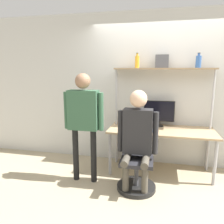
{
  "coord_description": "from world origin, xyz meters",
  "views": [
    {
      "loc": [
        -0.02,
        -3.2,
        1.71
      ],
      "look_at": [
        -0.73,
        -0.09,
        1.09
      ],
      "focal_mm": 35.0,
      "sensor_mm": 36.0,
      "label": 1
    }
  ],
  "objects_px": {
    "cell_phone": "(155,131)",
    "laptop": "(139,126)",
    "office_chair": "(137,170)",
    "bottle_blue": "(198,61)",
    "storage_box": "(162,61)",
    "monitor": "(159,112)",
    "person_standing": "(84,114)",
    "person_seated": "(137,133)",
    "bottle_amber": "(137,62)"
  },
  "relations": [
    {
      "from": "cell_phone",
      "to": "laptop",
      "type": "bearing_deg",
      "value": 168.73
    },
    {
      "from": "monitor",
      "to": "cell_phone",
      "type": "relative_size",
      "value": 3.48
    },
    {
      "from": "office_chair",
      "to": "person_standing",
      "type": "height_order",
      "value": "person_standing"
    },
    {
      "from": "laptop",
      "to": "bottle_blue",
      "type": "xyz_separation_m",
      "value": [
        0.9,
        0.29,
        1.04
      ]
    },
    {
      "from": "storage_box",
      "to": "bottle_blue",
      "type": "bearing_deg",
      "value": -0.0
    },
    {
      "from": "bottle_blue",
      "to": "storage_box",
      "type": "xyz_separation_m",
      "value": [
        -0.57,
        0.0,
        0.01
      ]
    },
    {
      "from": "laptop",
      "to": "storage_box",
      "type": "relative_size",
      "value": 1.39
    },
    {
      "from": "storage_box",
      "to": "bottle_amber",
      "type": "bearing_deg",
      "value": 180.0
    },
    {
      "from": "monitor",
      "to": "person_standing",
      "type": "relative_size",
      "value": 0.31
    },
    {
      "from": "office_chair",
      "to": "monitor",
      "type": "bearing_deg",
      "value": 71.6
    },
    {
      "from": "storage_box",
      "to": "office_chair",
      "type": "bearing_deg",
      "value": -109.38
    },
    {
      "from": "laptop",
      "to": "bottle_blue",
      "type": "relative_size",
      "value": 1.25
    },
    {
      "from": "laptop",
      "to": "office_chair",
      "type": "distance_m",
      "value": 0.75
    },
    {
      "from": "office_chair",
      "to": "bottle_amber",
      "type": "distance_m",
      "value": 1.77
    },
    {
      "from": "person_seated",
      "to": "cell_phone",
      "type": "bearing_deg",
      "value": 66.93
    },
    {
      "from": "laptop",
      "to": "cell_phone",
      "type": "xyz_separation_m",
      "value": [
        0.26,
        -0.05,
        -0.06
      ]
    },
    {
      "from": "person_standing",
      "to": "bottle_blue",
      "type": "distance_m",
      "value": 2.0
    },
    {
      "from": "person_standing",
      "to": "bottle_blue",
      "type": "relative_size",
      "value": 7.08
    },
    {
      "from": "laptop",
      "to": "storage_box",
      "type": "bearing_deg",
      "value": 41.19
    },
    {
      "from": "bottle_blue",
      "to": "cell_phone",
      "type": "bearing_deg",
      "value": -151.73
    },
    {
      "from": "person_seated",
      "to": "bottle_blue",
      "type": "bearing_deg",
      "value": 45.29
    },
    {
      "from": "storage_box",
      "to": "cell_phone",
      "type": "bearing_deg",
      "value": -100.65
    },
    {
      "from": "bottle_amber",
      "to": "bottle_blue",
      "type": "height_order",
      "value": "bottle_amber"
    },
    {
      "from": "person_standing",
      "to": "storage_box",
      "type": "distance_m",
      "value": 1.56
    },
    {
      "from": "monitor",
      "to": "cell_phone",
      "type": "bearing_deg",
      "value": -98.39
    },
    {
      "from": "person_seated",
      "to": "bottle_blue",
      "type": "height_order",
      "value": "bottle_blue"
    },
    {
      "from": "office_chair",
      "to": "person_standing",
      "type": "xyz_separation_m",
      "value": [
        -0.81,
        0.04,
        0.79
      ]
    },
    {
      "from": "person_seated",
      "to": "person_standing",
      "type": "height_order",
      "value": "person_standing"
    },
    {
      "from": "bottle_amber",
      "to": "bottle_blue",
      "type": "xyz_separation_m",
      "value": [
        0.98,
        -0.0,
        -0.01
      ]
    },
    {
      "from": "monitor",
      "to": "person_standing",
      "type": "distance_m",
      "value": 1.35
    },
    {
      "from": "monitor",
      "to": "office_chair",
      "type": "height_order",
      "value": "monitor"
    },
    {
      "from": "person_standing",
      "to": "cell_phone",
      "type": "bearing_deg",
      "value": 22.95
    },
    {
      "from": "cell_phone",
      "to": "office_chair",
      "type": "bearing_deg",
      "value": -115.05
    },
    {
      "from": "cell_phone",
      "to": "person_standing",
      "type": "height_order",
      "value": "person_standing"
    },
    {
      "from": "person_seated",
      "to": "bottle_amber",
      "type": "relative_size",
      "value": 5.8
    },
    {
      "from": "office_chair",
      "to": "bottle_blue",
      "type": "xyz_separation_m",
      "value": [
        0.86,
        0.82,
        1.56
      ]
    },
    {
      "from": "office_chair",
      "to": "bottle_amber",
      "type": "height_order",
      "value": "bottle_amber"
    },
    {
      "from": "laptop",
      "to": "bottle_blue",
      "type": "distance_m",
      "value": 1.4
    },
    {
      "from": "office_chair",
      "to": "bottle_blue",
      "type": "relative_size",
      "value": 3.89
    },
    {
      "from": "cell_phone",
      "to": "person_seated",
      "type": "height_order",
      "value": "person_seated"
    },
    {
      "from": "monitor",
      "to": "cell_phone",
      "type": "xyz_separation_m",
      "value": [
        -0.05,
        -0.35,
        -0.24
      ]
    },
    {
      "from": "laptop",
      "to": "person_seated",
      "type": "distance_m",
      "value": 0.58
    },
    {
      "from": "office_chair",
      "to": "person_seated",
      "type": "xyz_separation_m",
      "value": [
        0.0,
        -0.04,
        0.57
      ]
    },
    {
      "from": "bottle_amber",
      "to": "bottle_blue",
      "type": "relative_size",
      "value": 1.06
    },
    {
      "from": "office_chair",
      "to": "person_seated",
      "type": "relative_size",
      "value": 0.63
    },
    {
      "from": "monitor",
      "to": "person_standing",
      "type": "height_order",
      "value": "person_standing"
    },
    {
      "from": "laptop",
      "to": "person_standing",
      "type": "height_order",
      "value": "person_standing"
    },
    {
      "from": "person_standing",
      "to": "monitor",
      "type": "bearing_deg",
      "value": 35.94
    },
    {
      "from": "cell_phone",
      "to": "bottle_amber",
      "type": "bearing_deg",
      "value": 135.39
    },
    {
      "from": "cell_phone",
      "to": "bottle_amber",
      "type": "xyz_separation_m",
      "value": [
        -0.34,
        0.34,
        1.1
      ]
    }
  ]
}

